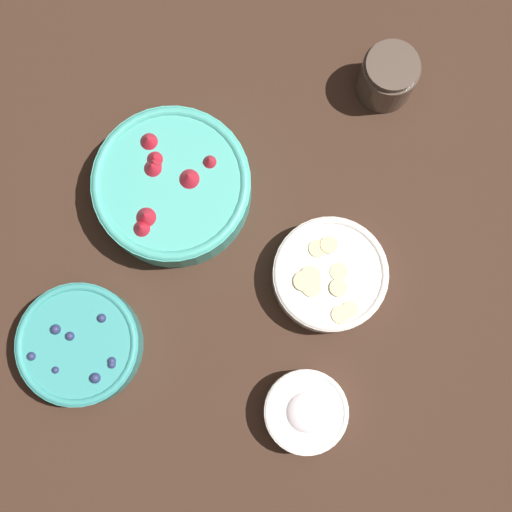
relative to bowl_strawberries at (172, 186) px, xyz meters
The scene contains 6 objects.
ground_plane 0.16m from the bowl_strawberries, 94.81° to the right, with size 4.00×4.00×0.00m, color #382319.
bowl_strawberries is the anchor object (origin of this frame).
bowl_blueberries 0.27m from the bowl_strawberries, 165.94° to the left, with size 0.18×0.18×0.06m.
bowl_bananas 0.27m from the bowl_strawberries, 103.98° to the right, with size 0.17×0.17×0.05m.
bowl_cream 0.38m from the bowl_strawberries, 133.77° to the right, with size 0.12×0.12×0.06m.
jar_chocolate 0.36m from the bowl_strawberries, 46.76° to the right, with size 0.09×0.09×0.09m.
Camera 1 is at (-0.21, -0.03, 1.06)m, focal length 50.00 mm.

